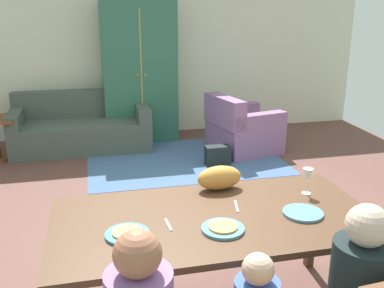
% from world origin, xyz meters
% --- Properties ---
extents(ground_plane, '(7.19, 6.13, 0.02)m').
position_xyz_m(ground_plane, '(0.00, 0.46, -0.01)').
color(ground_plane, brown).
extents(back_wall, '(7.19, 0.10, 2.70)m').
position_xyz_m(back_wall, '(0.00, 3.58, 1.35)').
color(back_wall, beige).
rests_on(back_wall, ground_plane).
extents(dining_table, '(1.97, 1.00, 0.76)m').
position_xyz_m(dining_table, '(-0.23, -1.14, 0.70)').
color(dining_table, '#4E321F').
rests_on(dining_table, ground_plane).
extents(plate_near_man, '(0.25, 0.25, 0.02)m').
position_xyz_m(plate_near_man, '(-0.77, -1.26, 0.77)').
color(plate_near_man, teal).
rests_on(plate_near_man, dining_table).
extents(pizza_near_man, '(0.17, 0.17, 0.01)m').
position_xyz_m(pizza_near_man, '(-0.77, -1.26, 0.78)').
color(pizza_near_man, '#DC9B4C').
rests_on(pizza_near_man, plate_near_man).
extents(plate_near_child, '(0.25, 0.25, 0.02)m').
position_xyz_m(plate_near_child, '(-0.23, -1.32, 0.77)').
color(plate_near_child, teal).
rests_on(plate_near_child, dining_table).
extents(pizza_near_child, '(0.17, 0.17, 0.01)m').
position_xyz_m(pizza_near_child, '(-0.23, -1.32, 0.78)').
color(pizza_near_child, '#DC964A').
rests_on(pizza_near_child, plate_near_child).
extents(plate_near_woman, '(0.25, 0.25, 0.02)m').
position_xyz_m(plate_near_woman, '(0.31, -1.24, 0.77)').
color(plate_near_woman, teal).
rests_on(plate_near_woman, dining_table).
extents(wine_glass, '(0.07, 0.07, 0.19)m').
position_xyz_m(wine_glass, '(0.48, -0.96, 0.89)').
color(wine_glass, silver).
rests_on(wine_glass, dining_table).
extents(fork, '(0.03, 0.15, 0.01)m').
position_xyz_m(fork, '(-0.53, -1.19, 0.76)').
color(fork, silver).
rests_on(fork, dining_table).
extents(knife, '(0.05, 0.17, 0.01)m').
position_xyz_m(knife, '(-0.05, -1.04, 0.76)').
color(knife, silver).
rests_on(knife, dining_table).
extents(cat, '(0.33, 0.18, 0.17)m').
position_xyz_m(cat, '(-0.08, -0.74, 0.84)').
color(cat, '#CF893A').
rests_on(cat, dining_table).
extents(area_rug, '(2.60, 1.80, 0.01)m').
position_xyz_m(area_rug, '(0.26, 2.03, 0.00)').
color(area_rug, '#425F88').
rests_on(area_rug, ground_plane).
extents(couch, '(1.96, 0.86, 0.82)m').
position_xyz_m(couch, '(-1.09, 2.89, 0.30)').
color(couch, '#455146').
rests_on(couch, ground_plane).
extents(armchair, '(1.03, 1.02, 0.82)m').
position_xyz_m(armchair, '(1.14, 2.22, 0.32)').
color(armchair, gray).
rests_on(armchair, ground_plane).
extents(armoire, '(1.10, 0.59, 2.10)m').
position_xyz_m(armoire, '(-0.19, 3.19, 1.05)').
color(armoire, '#2C634B').
rests_on(armoire, ground_plane).
extents(handbag, '(0.32, 0.16, 0.26)m').
position_xyz_m(handbag, '(0.64, 1.73, 0.13)').
color(handbag, black).
rests_on(handbag, ground_plane).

